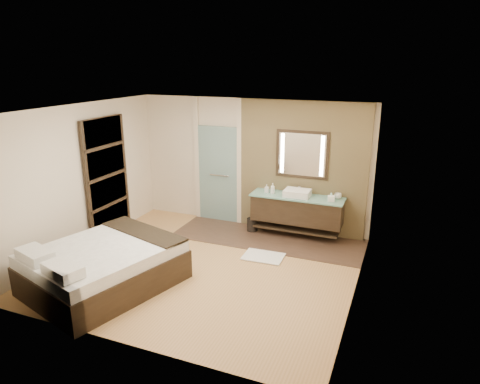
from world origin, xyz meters
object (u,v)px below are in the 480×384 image
at_px(bed, 104,266).
at_px(waste_bin, 252,225).
at_px(vanity, 297,209).
at_px(mirror_unit, 302,155).

height_order(bed, waste_bin, bed).
bearing_deg(waste_bin, bed, -114.48).
relative_size(bed, waste_bin, 9.09).
relative_size(vanity, mirror_unit, 1.75).
bearing_deg(waste_bin, mirror_unit, 18.39).
xyz_separation_m(mirror_unit, waste_bin, (-0.92, -0.31, -1.51)).
bearing_deg(bed, mirror_unit, 72.03).
bearing_deg(mirror_unit, bed, -124.65).
bearing_deg(bed, waste_bin, 82.20).
bearing_deg(vanity, waste_bin, -175.78).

